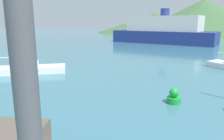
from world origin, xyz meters
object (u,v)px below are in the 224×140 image
Objects in this scene: ferry_distant at (164,31)px; sailboat_outer at (26,69)px; buoy_marker at (174,97)px; streetlamp at (23,60)px.

sailboat_outer is at bearing -90.79° from ferry_distant.
ferry_distant is 38.32m from buoy_marker.
sailboat_outer is 14.11m from buoy_marker.
ferry_distant is (6.73, 34.99, 2.20)m from sailboat_outer.
buoy_marker is at bearing -44.76° from sailboat_outer.
buoy_marker is at bearing -69.15° from ferry_distant.
streetlamp is 50.23m from ferry_distant.
streetlamp reaches higher than buoy_marker.
ferry_distant is at bearing 98.89° from streetlamp.
streetlamp is 12.74m from buoy_marker.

